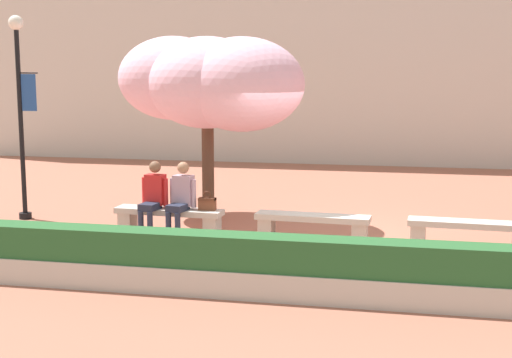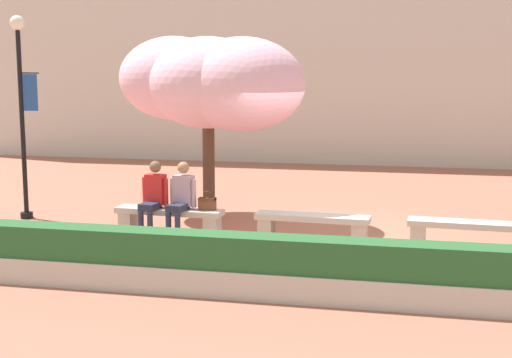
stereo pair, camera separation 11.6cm
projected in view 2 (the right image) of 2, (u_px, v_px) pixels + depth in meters
name	position (u px, v px, depth m)	size (l,w,h in m)	color
ground_plane	(312.00, 240.00, 12.19)	(100.00, 100.00, 0.00)	#9E604C
building_facade	(366.00, 12.00, 23.03)	(28.00, 4.00, 9.51)	beige
stone_bench_west_end	(169.00, 216.00, 12.69)	(1.98, 0.52, 0.45)	#BCB7AD
stone_bench_near_west	(312.00, 223.00, 12.14)	(1.98, 0.52, 0.45)	#BCB7AD
stone_bench_center	(469.00, 230.00, 11.59)	(1.98, 0.52, 0.45)	#BCB7AD
person_seated_left	(153.00, 195.00, 12.64)	(0.51, 0.72, 1.29)	black
person_seated_right	(181.00, 196.00, 12.53)	(0.50, 0.72, 1.29)	black
handbag	(207.00, 203.00, 12.49)	(0.30, 0.15, 0.34)	brown
cherry_tree_main	(210.00, 82.00, 13.54)	(3.73, 2.56, 3.54)	#513828
lamp_post_with_banner	(22.00, 98.00, 13.66)	(0.54, 0.28, 3.91)	black
planter_hedge_foreground	(277.00, 268.00, 9.07)	(9.23, 0.50, 0.80)	#BCB7AD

